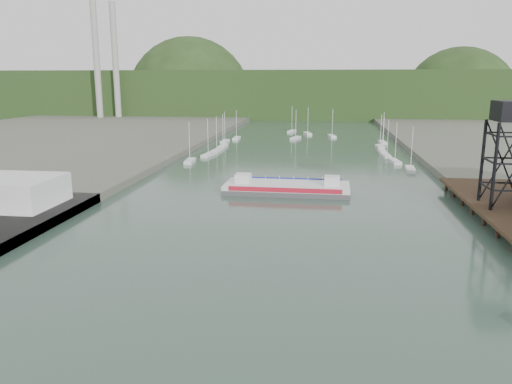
# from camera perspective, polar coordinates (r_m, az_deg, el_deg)

# --- Properties ---
(white_shed) EXTENTS (18.00, 12.00, 4.50)m
(white_shed) POSITION_cam_1_polar(r_m,az_deg,el_deg) (89.36, -27.20, 0.10)
(white_shed) COLOR silver
(white_shed) RESTS_ON west_quay
(marina_sailboats) EXTENTS (57.71, 92.65, 0.90)m
(marina_sailboats) POSITION_cam_1_polar(r_m,az_deg,el_deg) (161.32, 5.26, 5.27)
(marina_sailboats) COLOR silver
(marina_sailboats) RESTS_ON ground
(smokestacks) EXTENTS (11.20, 8.20, 60.00)m
(smokestacks) POSITION_cam_1_polar(r_m,az_deg,el_deg) (277.96, -16.76, 14.05)
(smokestacks) COLOR #9A9995
(smokestacks) RESTS_ON ground
(distant_hills) EXTENTS (500.00, 120.00, 80.00)m
(distant_hills) POSITION_cam_1_polar(r_m,az_deg,el_deg) (323.07, 5.90, 10.78)
(distant_hills) COLOR #203116
(distant_hills) RESTS_ON ground
(chain_ferry) EXTENTS (23.85, 10.06, 3.41)m
(chain_ferry) POSITION_cam_1_polar(r_m,az_deg,el_deg) (95.84, 3.55, 0.52)
(chain_ferry) COLOR #464648
(chain_ferry) RESTS_ON ground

